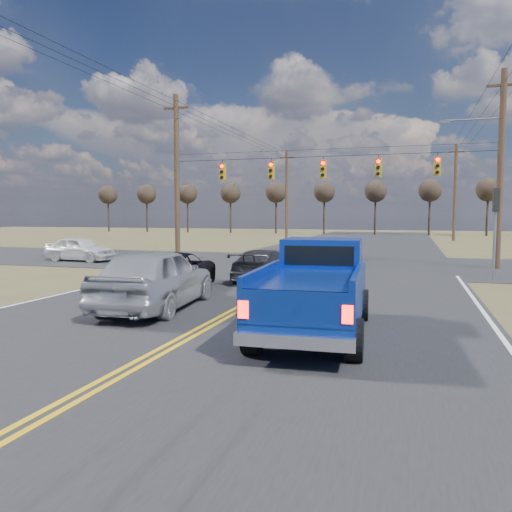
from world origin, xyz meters
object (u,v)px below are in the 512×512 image
(white_car_queue, at_px, (311,265))
(pickup_truck, at_px, (316,289))
(silver_suv, at_px, (156,278))
(black_suv, at_px, (177,270))
(dgrey_car_queue, at_px, (264,265))
(cross_car_west, at_px, (80,249))

(white_car_queue, bearing_deg, pickup_truck, 98.36)
(pickup_truck, bearing_deg, silver_suv, 159.23)
(black_suv, xyz_separation_m, dgrey_car_queue, (2.69, 2.73, -0.01))
(white_car_queue, xyz_separation_m, dgrey_car_queue, (-1.86, -0.67, 0.00))
(silver_suv, relative_size, dgrey_car_queue, 1.18)
(dgrey_car_queue, height_order, cross_car_west, cross_car_west)
(pickup_truck, xyz_separation_m, dgrey_car_queue, (-3.75, 8.49, -0.39))
(black_suv, relative_size, cross_car_west, 1.14)
(white_car_queue, distance_m, cross_car_west, 15.45)
(black_suv, xyz_separation_m, white_car_queue, (4.55, 3.39, -0.02))
(pickup_truck, relative_size, dgrey_car_queue, 1.28)
(white_car_queue, xyz_separation_m, cross_car_west, (-14.79, 4.46, 0.07))
(silver_suv, height_order, black_suv, silver_suv)
(black_suv, height_order, dgrey_car_queue, black_suv)
(white_car_queue, bearing_deg, silver_suv, 63.89)
(dgrey_car_queue, bearing_deg, silver_suv, 79.41)
(pickup_truck, height_order, silver_suv, pickup_truck)
(dgrey_car_queue, distance_m, cross_car_west, 13.91)
(white_car_queue, relative_size, dgrey_car_queue, 0.87)
(pickup_truck, height_order, dgrey_car_queue, pickup_truck)
(silver_suv, bearing_deg, dgrey_car_queue, -106.45)
(cross_car_west, bearing_deg, silver_suv, -131.41)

